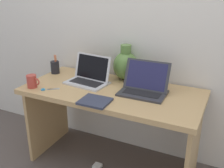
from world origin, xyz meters
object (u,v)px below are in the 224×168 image
Objects in this scene: laptop_left at (89,76)px; coffee_mug at (32,81)px; green_vase at (126,65)px; laptop_right at (145,85)px; scissors at (47,89)px; power_brick at (97,166)px; pen_cup at (55,67)px; notebook_stack at (95,101)px.

coffee_mug is at bearing -140.54° from laptop_left.
laptop_left is 1.20× the size of green_vase.
laptop_right is 1.16× the size of green_vase.
scissors is 1.88× the size of power_brick.
power_brick is (-0.34, -0.17, -0.77)m from laptop_right.
laptop_left is 3.07× the size of coffee_mug.
green_vase is at bearing 139.99° from laptop_right.
scissors is (0.18, -0.36, -0.06)m from pen_cup.
green_vase reaches higher than laptop_left.
green_vase is at bearing 76.32° from power_brick.
power_brick is (0.38, 0.12, -0.71)m from scissors.
laptop_right reaches higher than coffee_mug.
laptop_right is (0.49, -0.00, 0.00)m from laptop_left.
laptop_right is 0.42m from notebook_stack.
pen_cup is (-0.05, 0.37, 0.01)m from coffee_mug.
laptop_left is 5.31× the size of power_brick.
laptop_left is 0.47m from coffee_mug.
green_vase is 0.92m from power_brick.
laptop_left reaches higher than power_brick.
scissors is (-0.46, 0.04, -0.01)m from notebook_stack.
laptop_left is 0.33m from green_vase.
coffee_mug reaches higher than notebook_stack.
green_vase reaches higher than notebook_stack.
laptop_left is 0.37m from scissors.
laptop_right is 5.11× the size of power_brick.
coffee_mug is (-0.61, -0.51, -0.08)m from green_vase.
green_vase reaches higher than scissors.
notebook_stack is at bearing -2.74° from coffee_mug.
laptop_left reaches higher than coffee_mug.
laptop_left is 0.49m from laptop_right.
pen_cup is at bearing 148.31° from notebook_stack.
notebook_stack is 3.05× the size of power_brick.
power_brick is at bearing -153.65° from laptop_right.
coffee_mug is 0.92× the size of scissors.
laptop_right is 0.91m from pen_cup.
notebook_stack is 1.76× the size of coffee_mug.
green_vase is 0.55m from notebook_stack.
notebook_stack is at bearing -54.56° from laptop_left.
green_vase is 1.69× the size of pen_cup.
power_brick is at bearing -23.12° from pen_cup.
notebook_stack is at bearing -4.67° from scissors.
laptop_right is at bearing -4.50° from pen_cup.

